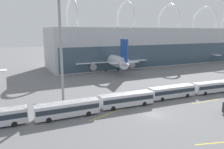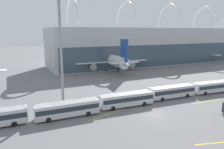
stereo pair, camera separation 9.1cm
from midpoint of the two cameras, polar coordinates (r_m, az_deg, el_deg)
ground_plane at (r=45.57m, az=10.91°, el=-10.18°), size 440.00×440.00×0.00m
terminal_building at (r=122.81m, az=14.31°, el=7.56°), size 125.64×25.22×30.74m
airliner_at_gate_far at (r=91.82m, az=-0.09°, el=3.88°), size 31.38×33.38×13.74m
airliner_parked_remote at (r=136.88m, az=20.87°, el=5.69°), size 33.76×32.65×15.07m
shuttle_bus_1 at (r=43.73m, az=-11.52°, el=-8.63°), size 12.38×2.98×3.01m
shuttle_bus_2 at (r=48.76m, az=3.88°, el=-6.33°), size 12.45×3.35×3.01m
shuttle_bus_3 at (r=56.76m, az=15.46°, el=-4.19°), size 12.44×3.26×3.01m
shuttle_bus_4 at (r=65.51m, az=24.95°, el=-2.80°), size 12.51×3.73×3.01m
floodlight_mast at (r=51.23m, az=-13.31°, el=10.07°), size 2.55×2.55×24.13m
lane_stripe_0 at (r=44.78m, az=-1.13°, el=-10.36°), size 9.35×3.51×0.01m
lane_stripe_5 at (r=57.36m, az=23.54°, el=-6.43°), size 9.17×0.45×0.01m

